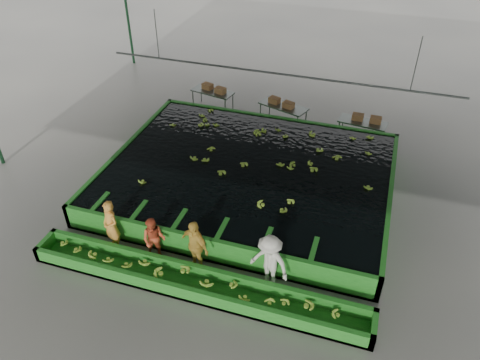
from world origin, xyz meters
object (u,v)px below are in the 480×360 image
(sorting_trough, at_px, (195,283))
(box_stack_left, at_px, (214,91))
(worker_d, at_px, (269,262))
(flotation_tank, at_px, (249,177))
(worker_a, at_px, (111,226))
(worker_c, at_px, (195,245))
(worker_b, at_px, (154,239))
(packing_table_mid, at_px, (283,115))
(box_stack_right, at_px, (366,121))
(packing_table_right, at_px, (361,131))
(packing_table_left, at_px, (213,100))
(box_stack_mid, at_px, (281,105))

(sorting_trough, relative_size, box_stack_left, 8.14)
(worker_d, bearing_deg, sorting_trough, -141.31)
(flotation_tank, bearing_deg, worker_a, -125.21)
(worker_c, bearing_deg, box_stack_left, 131.69)
(worker_a, distance_m, worker_b, 1.43)
(worker_a, height_order, packing_table_mid, worker_a)
(flotation_tank, height_order, box_stack_right, box_stack_right)
(worker_c, xyz_separation_m, packing_table_mid, (0.38, 9.17, -0.41))
(worker_c, bearing_deg, worker_b, -155.84)
(worker_a, height_order, packing_table_right, worker_a)
(packing_table_left, height_order, packing_table_right, packing_table_left)
(packing_table_right, distance_m, box_stack_mid, 3.59)
(worker_a, bearing_deg, worker_b, 24.82)
(worker_a, bearing_deg, worker_c, 24.82)
(worker_c, relative_size, box_stack_left, 1.45)
(worker_d, xyz_separation_m, packing_table_left, (-5.36, 9.69, -0.47))
(worker_c, height_order, packing_table_left, worker_c)
(sorting_trough, relative_size, box_stack_mid, 8.38)
(sorting_trough, distance_m, packing_table_right, 10.34)
(packing_table_mid, xyz_separation_m, box_stack_right, (3.57, -0.17, 0.41))
(worker_a, distance_m, box_stack_right, 11.21)
(worker_a, relative_size, packing_table_right, 0.90)
(packing_table_mid, bearing_deg, packing_table_right, -4.14)
(sorting_trough, height_order, worker_b, worker_b)
(worker_b, xyz_separation_m, packing_table_mid, (1.69, 9.17, -0.26))
(worker_c, bearing_deg, worker_d, 24.16)
(worker_d, bearing_deg, worker_c, -163.81)
(flotation_tank, bearing_deg, packing_table_mid, 89.07)
(worker_d, relative_size, box_stack_right, 1.54)
(worker_a, distance_m, worker_c, 2.74)
(box_stack_left, bearing_deg, worker_b, -79.76)
(box_stack_right, bearing_deg, flotation_tank, -127.86)
(worker_a, relative_size, worker_c, 0.99)
(sorting_trough, distance_m, worker_c, 1.07)
(flotation_tank, bearing_deg, packing_table_left, 122.49)
(worker_b, height_order, packing_table_left, worker_b)
(worker_c, bearing_deg, packing_table_right, 90.95)
(worker_c, bearing_deg, worker_a, -155.84)
(worker_a, bearing_deg, worker_d, 24.82)
(flotation_tank, bearing_deg, worker_c, -93.96)
(worker_c, height_order, box_stack_right, worker_c)
(packing_table_mid, relative_size, box_stack_mid, 1.78)
(worker_c, xyz_separation_m, box_stack_mid, (0.28, 9.16, 0.08))
(packing_table_mid, bearing_deg, worker_b, -100.44)
(worker_a, bearing_deg, flotation_tank, 79.60)
(worker_d, relative_size, box_stack_left, 1.49)
(flotation_tank, xyz_separation_m, sorting_trough, (0.00, -5.10, -0.20))
(packing_table_right, height_order, box_stack_left, box_stack_left)
(packing_table_mid, distance_m, box_stack_mid, 0.49)
(sorting_trough, distance_m, box_stack_mid, 9.98)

